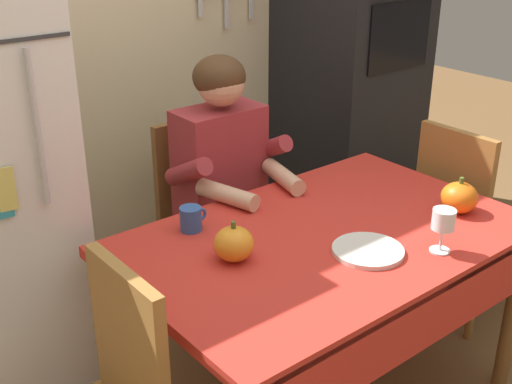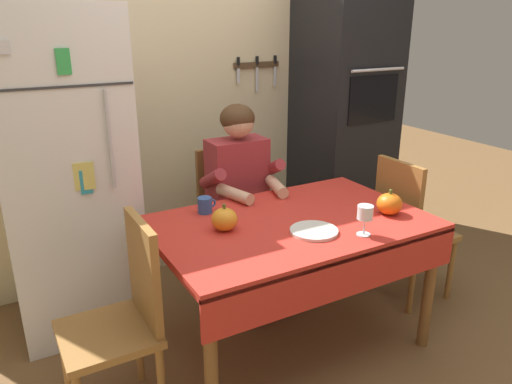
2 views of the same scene
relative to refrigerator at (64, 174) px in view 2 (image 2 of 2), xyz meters
name	(u,v)px [view 2 (image 2 of 2)]	position (x,y,z in m)	size (l,w,h in m)	color
ground_plane	(298,351)	(0.95, -0.96, -0.90)	(10.00, 10.00, 0.00)	brown
back_wall_assembly	(199,83)	(1.00, 0.39, 0.40)	(3.70, 0.13, 2.60)	beige
refrigerator	(64,174)	(0.00, 0.00, 0.00)	(0.68, 0.71, 1.80)	white
wall_oven	(344,114)	(2.00, 0.04, 0.15)	(0.60, 0.64, 2.10)	black
dining_table	(293,237)	(0.95, -0.88, -0.24)	(1.40, 0.90, 0.74)	brown
chair_behind_person	(230,212)	(0.98, -0.09, -0.39)	(0.40, 0.40, 0.93)	brown
seated_person	(243,188)	(0.98, -0.28, -0.16)	(0.47, 0.55, 1.25)	#38384C
chair_left_side	(124,313)	(0.05, -0.93, -0.39)	(0.40, 0.40, 0.93)	#9E6B33
chair_right_side	(407,224)	(1.85, -0.82, -0.39)	(0.40, 0.40, 0.93)	#9E6B33
coffee_mug	(205,205)	(0.61, -0.55, -0.12)	(0.10, 0.08, 0.09)	#2D569E
wine_glass	(365,214)	(1.15, -1.18, -0.05)	(0.08, 0.08, 0.15)	white
pumpkin_large	(389,204)	(1.45, -1.04, -0.10)	(0.13, 0.13, 0.14)	orange
pumpkin_medium	(224,219)	(0.60, -0.80, -0.10)	(0.13, 0.13, 0.14)	orange
serving_tray	(314,231)	(0.97, -1.04, -0.15)	(0.23, 0.23, 0.02)	silver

